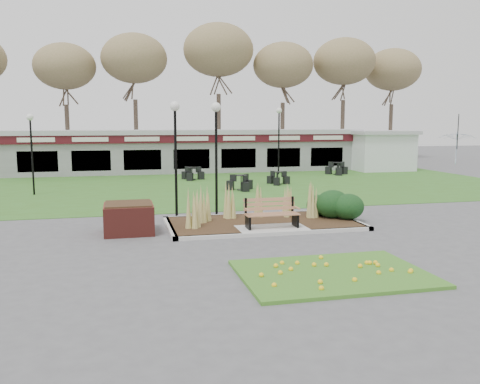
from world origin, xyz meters
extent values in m
plane|color=#515154|center=(0.00, 0.00, 0.00)|extent=(100.00, 100.00, 0.00)
cube|color=#37641F|center=(0.00, 12.00, 0.01)|extent=(34.00, 16.00, 0.02)
cube|color=#3A6B1E|center=(0.00, -4.60, 0.04)|extent=(4.20, 3.00, 0.08)
cube|color=black|center=(0.00, 1.20, 0.06)|extent=(6.22, 3.22, 0.12)
cube|color=#B7B7B2|center=(0.00, -0.41, 0.06)|extent=(6.40, 0.18, 0.12)
cube|color=#B7B7B2|center=(0.00, 2.81, 0.06)|extent=(6.40, 0.18, 0.12)
cube|color=#B7B7B2|center=(-3.11, 1.20, 0.06)|extent=(0.18, 3.40, 0.12)
cube|color=#B7B7B2|center=(3.11, 1.20, 0.06)|extent=(0.18, 3.40, 0.12)
cube|color=#B7B7B2|center=(0.00, 0.15, 0.07)|extent=(2.20, 1.20, 0.13)
cone|color=tan|center=(-1.90, 1.60, 0.70)|extent=(0.36, 0.36, 1.15)
cone|color=tan|center=(-0.90, 2.00, 0.70)|extent=(0.36, 0.36, 1.15)
cone|color=tan|center=(0.20, 2.20, 0.70)|extent=(0.36, 0.36, 1.15)
cone|color=tan|center=(1.10, 2.00, 0.70)|extent=(0.36, 0.36, 1.15)
cone|color=tan|center=(1.90, 1.60, 0.70)|extent=(0.36, 0.36, 1.15)
cone|color=tan|center=(-2.40, 0.80, 0.70)|extent=(0.36, 0.36, 1.15)
ellipsoid|color=black|center=(2.60, 1.40, 0.59)|extent=(1.21, 1.10, 0.99)
ellipsoid|color=black|center=(3.00, 1.00, 0.54)|extent=(1.10, 1.00, 0.90)
ellipsoid|color=black|center=(2.90, 1.90, 0.53)|extent=(1.06, 0.96, 0.86)
ellipsoid|color=black|center=(2.30, 1.90, 0.48)|extent=(0.92, 0.84, 0.76)
cube|color=#A46C4A|center=(0.00, 0.15, 0.56)|extent=(1.70, 0.57, 0.04)
cube|color=#A46C4A|center=(0.00, 0.46, 0.84)|extent=(1.70, 0.13, 0.44)
cube|color=black|center=(-0.78, 0.15, 0.34)|extent=(0.06, 0.55, 0.42)
cube|color=black|center=(0.78, 0.15, 0.34)|extent=(0.06, 0.55, 0.42)
cube|color=black|center=(-0.78, 0.45, 0.81)|extent=(0.06, 0.06, 0.50)
cube|color=black|center=(0.78, 0.45, 0.81)|extent=(0.06, 0.06, 0.50)
cube|color=#A46C4A|center=(-0.82, 0.13, 0.74)|extent=(0.05, 0.50, 0.04)
cube|color=#A46C4A|center=(0.82, 0.13, 0.74)|extent=(0.05, 0.50, 0.04)
cube|color=maroon|center=(-4.40, 1.00, 0.45)|extent=(1.50, 1.50, 0.90)
cube|color=black|center=(-4.40, 1.00, 0.92)|extent=(1.40, 1.40, 0.06)
cube|color=gray|center=(0.00, 20.00, 1.30)|extent=(24.00, 3.00, 2.60)
cube|color=#470F16|center=(0.00, 18.45, 2.35)|extent=(24.00, 0.18, 0.55)
cube|color=#B9B9BD|center=(0.00, 20.00, 2.75)|extent=(24.60, 3.40, 0.30)
cube|color=silver|center=(0.00, 18.34, 2.35)|extent=(22.00, 0.02, 0.28)
cube|color=black|center=(0.00, 18.55, 1.00)|extent=(22.00, 0.10, 1.30)
cube|color=silver|center=(13.50, 18.00, 1.30)|extent=(4.00, 3.00, 2.60)
cube|color=#B9B9BD|center=(13.50, 18.00, 2.70)|extent=(4.40, 3.40, 0.25)
cylinder|color=#47382B|center=(-9.00, 28.00, 2.59)|extent=(0.36, 0.36, 5.17)
ellipsoid|color=olive|center=(-9.00, 28.00, 8.39)|extent=(5.24, 5.24, 3.93)
cylinder|color=#47382B|center=(-3.00, 28.00, 2.59)|extent=(0.36, 0.36, 5.17)
ellipsoid|color=olive|center=(-3.00, 28.00, 8.39)|extent=(5.24, 5.24, 3.93)
cylinder|color=#47382B|center=(3.00, 28.00, 2.59)|extent=(0.36, 0.36, 5.17)
ellipsoid|color=olive|center=(3.00, 28.00, 8.39)|extent=(5.24, 5.24, 3.93)
cylinder|color=#47382B|center=(9.00, 28.00, 2.59)|extent=(0.36, 0.36, 5.17)
ellipsoid|color=olive|center=(9.00, 28.00, 8.39)|extent=(5.24, 5.24, 3.93)
cylinder|color=#47382B|center=(15.00, 28.00, 2.59)|extent=(0.36, 0.36, 5.17)
ellipsoid|color=olive|center=(15.00, 28.00, 8.39)|extent=(5.24, 5.24, 3.93)
cylinder|color=#47382B|center=(21.00, 28.00, 2.59)|extent=(0.36, 0.36, 5.17)
ellipsoid|color=olive|center=(21.00, 28.00, 8.39)|extent=(5.24, 5.24, 3.93)
cylinder|color=black|center=(-2.67, 3.20, 1.92)|extent=(0.10, 0.10, 3.84)
sphere|color=white|center=(-2.67, 3.20, 3.99)|extent=(0.35, 0.35, 0.35)
cylinder|color=black|center=(-8.63, 10.51, 1.76)|extent=(0.09, 0.09, 3.52)
sphere|color=white|center=(-8.63, 10.51, 3.66)|extent=(0.32, 0.32, 0.32)
cylinder|color=black|center=(-1.20, 3.20, 1.91)|extent=(0.10, 0.10, 3.82)
sphere|color=white|center=(-1.20, 3.20, 3.97)|extent=(0.34, 0.34, 0.34)
cylinder|color=black|center=(5.56, 17.00, 2.01)|extent=(0.10, 0.10, 4.02)
sphere|color=white|center=(5.56, 17.00, 4.18)|extent=(0.36, 0.36, 0.36)
cylinder|color=black|center=(1.30, 9.82, 0.04)|extent=(0.45, 0.45, 0.03)
cylinder|color=black|center=(1.30, 9.82, 0.40)|extent=(0.05, 0.05, 0.73)
cylinder|color=black|center=(1.30, 9.82, 0.77)|extent=(0.61, 0.61, 0.03)
cube|color=black|center=(1.75, 10.15, 0.25)|extent=(0.48, 0.48, 0.47)
cube|color=black|center=(0.79, 10.04, 0.25)|extent=(0.46, 0.46, 0.47)
cube|color=black|center=(1.37, 9.26, 0.25)|extent=(0.38, 0.38, 0.47)
cylinder|color=black|center=(3.84, 11.70, 0.03)|extent=(0.41, 0.41, 0.03)
cylinder|color=black|center=(3.84, 11.70, 0.36)|extent=(0.05, 0.05, 0.67)
cylinder|color=black|center=(3.84, 11.70, 0.70)|extent=(0.56, 0.56, 0.02)
cube|color=black|center=(4.35, 11.75, 0.23)|extent=(0.34, 0.34, 0.43)
cube|color=black|center=(3.55, 12.12, 0.23)|extent=(0.44, 0.44, 0.43)
cube|color=black|center=(3.63, 11.24, 0.23)|extent=(0.42, 0.42, 0.43)
cylinder|color=black|center=(-0.46, 15.03, 0.04)|extent=(0.44, 0.44, 0.03)
cylinder|color=black|center=(-0.46, 15.03, 0.39)|extent=(0.05, 0.05, 0.72)
cylinder|color=black|center=(-0.46, 15.03, 0.76)|extent=(0.60, 0.60, 0.03)
cube|color=black|center=(0.08, 15.11, 0.25)|extent=(0.39, 0.39, 0.46)
cube|color=black|center=(-0.81, 15.46, 0.25)|extent=(0.48, 0.48, 0.46)
cube|color=black|center=(-0.66, 14.51, 0.25)|extent=(0.44, 0.44, 0.46)
cylinder|color=black|center=(9.20, 15.82, 0.04)|extent=(0.47, 0.47, 0.03)
cylinder|color=black|center=(9.20, 15.82, 0.41)|extent=(0.05, 0.05, 0.77)
cylinder|color=black|center=(9.20, 15.82, 0.81)|extent=(0.64, 0.64, 0.03)
cube|color=black|center=(9.76, 15.99, 0.27)|extent=(0.45, 0.45, 0.49)
cube|color=black|center=(8.78, 16.22, 0.27)|extent=(0.51, 0.51, 0.49)
cube|color=black|center=(9.07, 15.25, 0.27)|extent=(0.44, 0.44, 0.49)
cylinder|color=black|center=(16.00, 13.00, 1.10)|extent=(0.06, 0.06, 2.20)
imported|color=#2D5B9E|center=(16.00, 13.00, 1.79)|extent=(2.28, 2.32, 2.06)
camera|label=1|loc=(-4.60, -14.93, 3.44)|focal=38.00mm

